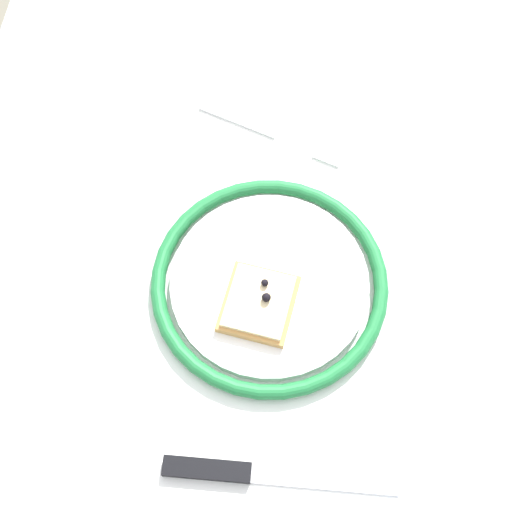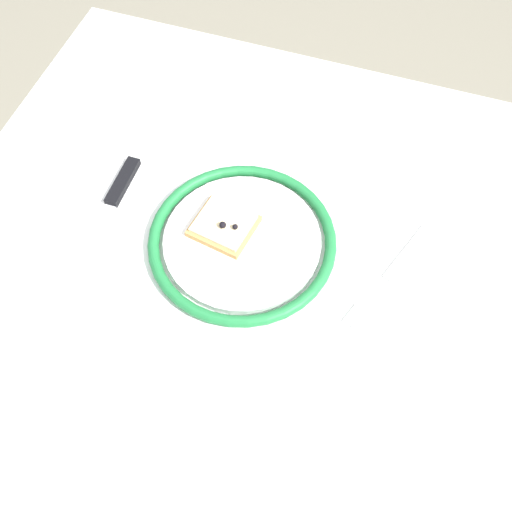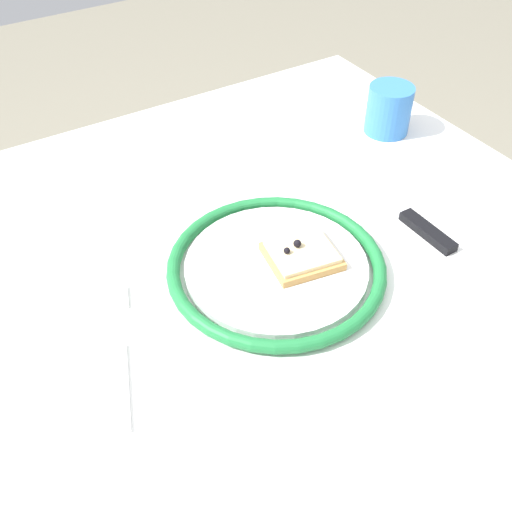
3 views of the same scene
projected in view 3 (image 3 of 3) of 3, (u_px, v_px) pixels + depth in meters
name	position (u px, v px, depth m)	size (l,w,h in m)	color
dining_table	(231.00, 333.00, 0.82)	(1.00, 0.87, 0.77)	white
plate	(276.00, 267.00, 0.75)	(0.27, 0.27, 0.02)	white
pizza_slice_near	(302.00, 255.00, 0.74)	(0.10, 0.09, 0.03)	tan
knife	(410.00, 219.00, 0.82)	(0.02, 0.24, 0.01)	silver
fork	(121.00, 350.00, 0.66)	(0.09, 0.19, 0.00)	silver
cup	(389.00, 110.00, 0.97)	(0.07, 0.07, 0.08)	#3372BF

